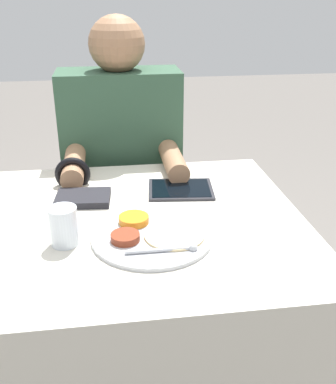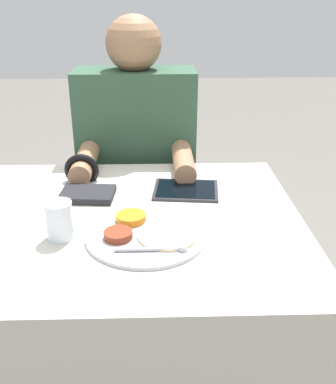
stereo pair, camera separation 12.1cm
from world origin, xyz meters
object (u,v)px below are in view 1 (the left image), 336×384
Objects in this scene: thali_tray at (151,235)px; tablet_device at (181,189)px; person_diner at (123,189)px; drinking_glass at (64,226)px; red_notebook at (83,199)px.

thali_tray is 1.44× the size of tablet_device.
tablet_device is 0.45m from person_diner.
drinking_glass is at bearing 179.76° from thali_tray.
person_diner is (0.13, 0.42, -0.16)m from red_notebook.
drinking_glass is at bearing -104.11° from person_diner.
drinking_glass is (-0.33, -0.27, 0.04)m from tablet_device.
thali_tray is 0.25× the size of person_diner.
thali_tray is 0.29m from red_notebook.
red_notebook is 0.47m from person_diner.
red_notebook is 0.14× the size of person_diner.
person_diner is 12.49× the size of drinking_glass.
thali_tray reaches higher than tablet_device.
thali_tray is 3.13× the size of drinking_glass.
tablet_device is at bearing 6.84° from red_notebook.
tablet_device is 2.18× the size of drinking_glass.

